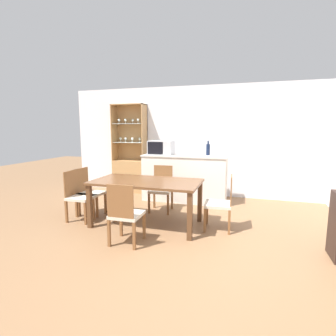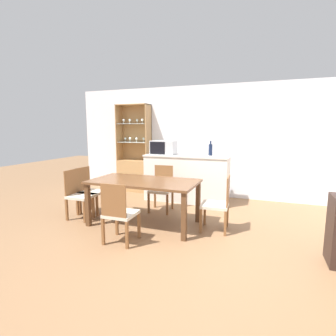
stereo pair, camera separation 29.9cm
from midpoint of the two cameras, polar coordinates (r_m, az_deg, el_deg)
name	(u,v)px [view 2 (the right image)]	position (r m, az deg, el deg)	size (l,w,h in m)	color
ground_plane	(172,238)	(3.94, 3.02, -15.00)	(18.00, 18.00, 0.00)	brown
wall_back	(210,142)	(6.18, 10.53, 5.68)	(6.80, 0.06, 2.55)	silver
kitchen_counter	(186,178)	(5.69, 5.50, -2.30)	(1.82, 0.53, 1.01)	silver
display_cabinet	(135,168)	(6.65, -6.02, 0.10)	(0.83, 0.36, 2.15)	tan
dining_table	(144,186)	(4.30, -3.28, -3.85)	(1.75, 0.93, 0.74)	brown
dining_chair_head_far	(162,189)	(5.05, 0.29, -4.56)	(0.43, 0.43, 0.86)	beige
dining_chair_side_left_far	(89,191)	(5.05, -15.11, -4.87)	(0.43, 0.43, 0.86)	beige
dining_chair_side_right_far	(218,204)	(4.17, 12.85, -7.64)	(0.43, 0.43, 0.86)	beige
dining_chair_side_left_near	(79,195)	(4.83, -17.06, -5.57)	(0.41, 0.41, 0.86)	beige
dining_chair_head_near	(119,213)	(3.68, -8.22, -9.73)	(0.41, 0.41, 0.86)	beige
microwave	(163,148)	(5.78, 0.48, 4.47)	(0.54, 0.34, 0.30)	#B7BABF
wine_bottle	(210,149)	(5.66, 10.73, 3.98)	(0.08, 0.08, 0.31)	#141E38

